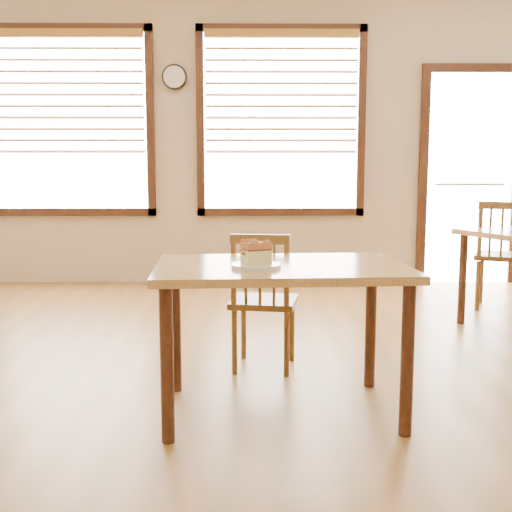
{
  "coord_description": "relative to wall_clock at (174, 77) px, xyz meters",
  "views": [
    {
      "loc": [
        -0.02,
        -2.83,
        1.22
      ],
      "look_at": [
        0.0,
        0.2,
        0.8
      ],
      "focal_mm": 45.0,
      "sensor_mm": 36.0,
      "label": 1
    }
  ],
  "objects": [
    {
      "name": "window_right",
      "position": [
        1.1,
        0.01,
        -0.34
      ],
      "size": [
        1.76,
        0.1,
        1.96
      ],
      "color": "white",
      "rests_on": "room_shell"
    },
    {
      "name": "room_shell",
      "position": [
        0.8,
        -3.96,
        -0.32
      ],
      "size": [
        8.0,
        8.0,
        8.0
      ],
      "color": "#C3AC8E",
      "rests_on": "ground"
    },
    {
      "name": "plate",
      "position": [
        0.8,
        -3.79,
        -1.39
      ],
      "size": [
        0.24,
        0.24,
        0.02
      ],
      "color": "white",
      "rests_on": "cafe_table_main"
    },
    {
      "name": "cafe_chair_second",
      "position": [
        2.95,
        -1.33,
        -1.67
      ],
      "size": [
        0.57,
        0.57,
        0.95
      ],
      "rotation": [
        0.0,
        0.0,
        2.71
      ],
      "color": "brown",
      "rests_on": "ground"
    },
    {
      "name": "cafe_table_main",
      "position": [
        0.93,
        -3.68,
        -1.5
      ],
      "size": [
        1.27,
        0.89,
        0.75
      ],
      "rotation": [
        0.0,
        0.0,
        0.06
      ],
      "color": "#BE834A",
      "rests_on": "ground"
    },
    {
      "name": "wall_clock",
      "position": [
        0.0,
        0.0,
        0.0
      ],
      "size": [
        0.26,
        0.05,
        0.26
      ],
      "color": "black",
      "rests_on": "room_shell"
    },
    {
      "name": "ground",
      "position": [
        0.8,
        -3.96,
        -2.15
      ],
      "size": [
        8.0,
        8.0,
        0.0
      ],
      "primitive_type": "plane",
      "color": "brown"
    },
    {
      "name": "entry_door",
      "position": [
        3.1,
        0.02,
        -0.95
      ],
      "size": [
        1.08,
        0.06,
        2.29
      ],
      "color": "white",
      "rests_on": "ground"
    },
    {
      "name": "cafe_chair_main",
      "position": [
        0.86,
        -2.99,
        -1.72
      ],
      "size": [
        0.44,
        0.44,
        0.85
      ],
      "rotation": [
        0.0,
        0.0,
        2.98
      ],
      "color": "brown",
      "rests_on": "ground"
    },
    {
      "name": "cake_slice",
      "position": [
        0.8,
        -3.79,
        -1.32
      ],
      "size": [
        0.15,
        0.14,
        0.12
      ],
      "rotation": [
        0.0,
        0.0,
        0.39
      ],
      "color": "#D2C877",
      "rests_on": "plate"
    },
    {
      "name": "window_left",
      "position": [
        -1.1,
        0.01,
        -0.34
      ],
      "size": [
        1.76,
        0.1,
        1.96
      ],
      "color": "white",
      "rests_on": "room_shell"
    }
  ]
}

